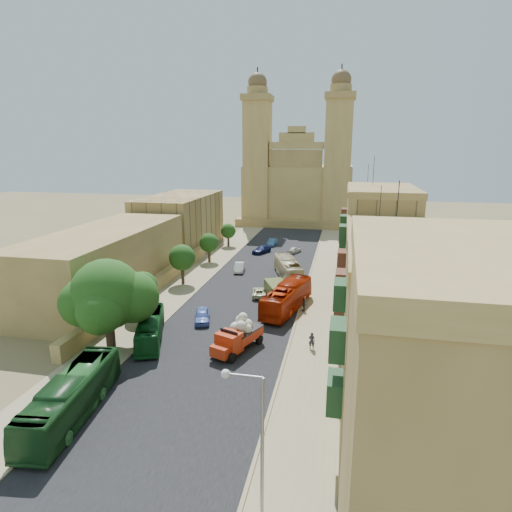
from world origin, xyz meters
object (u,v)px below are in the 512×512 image
at_px(car_white_a, 239,267).
at_px(car_dkblue, 262,250).
at_px(church, 299,184).
at_px(bus_red_east, 287,297).
at_px(olive_pickup, 278,292).
at_px(bus_cream_east, 288,268).
at_px(street_tree_c, 209,243).
at_px(car_white_b, 294,250).
at_px(pedestrian_c, 304,304).
at_px(street_tree_d, 228,231).
at_px(red_truck, 237,335).
at_px(street_tree_b, 182,258).
at_px(car_blue_b, 272,242).
at_px(streetlamp, 253,428).
at_px(bus_green_south, 72,397).
at_px(bus_green_north, 150,328).
at_px(car_cream, 260,292).
at_px(ficus_tree, 108,297).
at_px(pedestrian_a, 312,341).
at_px(street_tree_a, 143,287).
at_px(car_blue_a, 202,316).

bearing_deg(car_white_a, car_dkblue, 76.44).
bearing_deg(church, bus_red_east, -84.85).
xyz_separation_m(olive_pickup, bus_cream_east, (0.00, 9.71, 0.38)).
height_order(street_tree_c, car_white_b, street_tree_c).
xyz_separation_m(car_white_a, car_dkblue, (1.09, 12.26, -0.03)).
xyz_separation_m(bus_cream_east, pedestrian_c, (3.53, -12.63, -0.59)).
relative_size(street_tree_d, red_truck, 0.70).
bearing_deg(street_tree_c, street_tree_d, 90.00).
bearing_deg(bus_cream_east, street_tree_b, 3.13).
bearing_deg(bus_red_east, car_blue_b, -65.10).
height_order(street_tree_c, streetlamp, streetlamp).
bearing_deg(bus_green_south, bus_green_north, 83.20).
xyz_separation_m(streetlamp, car_cream, (-6.24, 33.06, -4.65)).
bearing_deg(olive_pickup, ficus_tree, -130.00).
relative_size(ficus_tree, pedestrian_a, 5.14).
bearing_deg(bus_cream_east, street_tree_a, 32.62).
bearing_deg(street_tree_c, street_tree_a, -90.00).
bearing_deg(car_white_b, bus_green_north, 98.58).
distance_m(ficus_tree, street_tree_b, 20.05).
xyz_separation_m(car_dkblue, pedestrian_c, (10.18, -26.66, 0.20)).
height_order(bus_green_north, pedestrian_a, bus_green_north).
bearing_deg(church, bus_cream_east, -85.32).
bearing_deg(street_tree_d, car_dkblue, -30.13).
bearing_deg(pedestrian_c, car_blue_a, -58.07).
relative_size(street_tree_b, bus_green_north, 0.61).
distance_m(ficus_tree, bus_green_north, 5.32).
height_order(olive_pickup, pedestrian_a, olive_pickup).
bearing_deg(bus_cream_east, bus_red_east, 77.93).
bearing_deg(car_blue_b, street_tree_a, -99.31).
height_order(car_blue_a, pedestrian_c, pedestrian_c).
distance_m(street_tree_a, street_tree_b, 12.00).
height_order(olive_pickup, pedestrian_c, olive_pickup).
bearing_deg(car_white_b, bus_green_south, 101.89).
distance_m(bus_green_south, car_white_a, 37.91).
xyz_separation_m(car_white_a, pedestrian_c, (11.27, -14.40, 0.17)).
distance_m(ficus_tree, bus_red_east, 20.19).
bearing_deg(ficus_tree, car_dkblue, 80.33).
bearing_deg(bus_green_south, car_cream, 66.94).
relative_size(streetlamp, red_truck, 1.32).
bearing_deg(bus_cream_east, bus_green_south, 54.70).
bearing_deg(olive_pickup, bus_green_north, -127.33).
bearing_deg(bus_red_east, street_tree_c, -38.23).
xyz_separation_m(street_tree_d, red_truck, (12.40, -42.10, -1.40)).
bearing_deg(car_blue_b, street_tree_b, -104.53).
xyz_separation_m(church, car_blue_a, (-3.04, -66.90, -8.83)).
height_order(street_tree_b, bus_cream_east, street_tree_b).
distance_m(street_tree_a, red_truck, 13.96).
distance_m(red_truck, pedestrian_c, 12.32).
distance_m(car_cream, car_dkblue, 23.05).
bearing_deg(pedestrian_c, streetlamp, 5.41).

